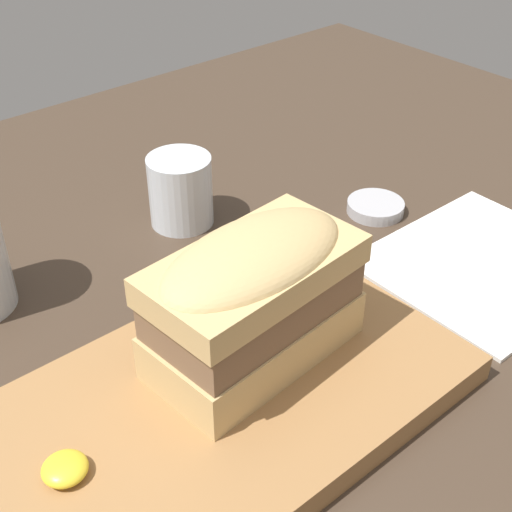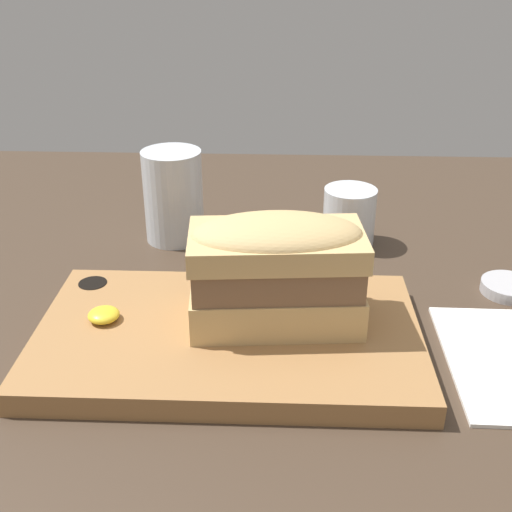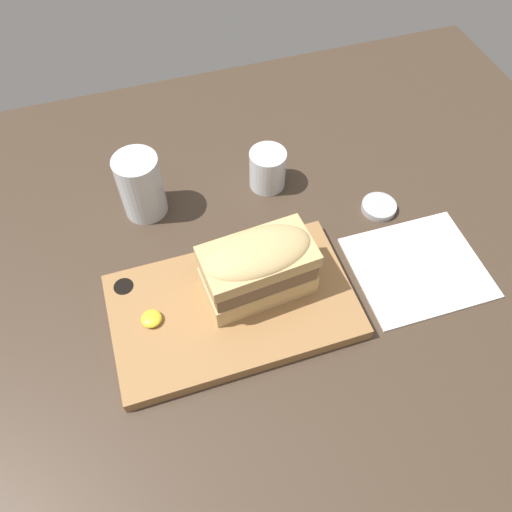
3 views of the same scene
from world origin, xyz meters
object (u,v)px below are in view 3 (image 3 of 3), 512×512
object	(u,v)px
serving_board	(232,306)
napkin	(418,267)
condiment_dish	(379,207)
sandwich	(258,266)
water_glass	(142,189)
wine_glass	(268,171)

from	to	relation	value
serving_board	napkin	distance (cm)	31.65
condiment_dish	sandwich	bearing A→B (deg)	-158.37
water_glass	condiment_dish	size ratio (longest dim) A/B	1.93
sandwich	condiment_dish	size ratio (longest dim) A/B	2.75
serving_board	condiment_dish	world-z (taller)	serving_board
sandwich	water_glass	size ratio (longest dim) A/B	1.42
condiment_dish	wine_glass	bearing A→B (deg)	144.61
sandwich	napkin	bearing A→B (deg)	-6.76
sandwich	napkin	size ratio (longest dim) A/B	0.80
serving_board	sandwich	world-z (taller)	sandwich
napkin	condiment_dish	size ratio (longest dim) A/B	3.43
sandwich	water_glass	distance (cm)	27.19
wine_glass	napkin	world-z (taller)	wine_glass
serving_board	water_glass	distance (cm)	26.63
serving_board	napkin	bearing A→B (deg)	-3.22
wine_glass	sandwich	bearing A→B (deg)	-112.05
wine_glass	napkin	bearing A→B (deg)	-55.46
serving_board	water_glass	xyz separation A→B (cm)	(-8.96, 24.76, 4.02)
sandwich	napkin	world-z (taller)	sandwich
napkin	condiment_dish	distance (cm)	13.65
water_glass	napkin	xyz separation A→B (cm)	(40.54, -26.53, -5.01)
water_glass	napkin	size ratio (longest dim) A/B	0.56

